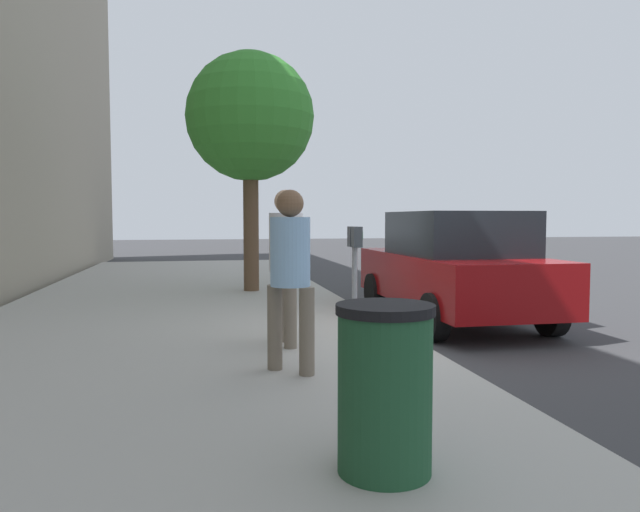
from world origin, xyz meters
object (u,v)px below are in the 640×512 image
parking_meter (355,258)px  street_tree (250,118)px  parked_sedan_near (453,266)px  trash_bin (385,388)px  pedestrian_at_meter (286,253)px  pedestrian_bystander (290,265)px

parking_meter → street_tree: bearing=9.9°
parked_sedan_near → trash_bin: size_ratio=4.36×
pedestrian_at_meter → street_tree: street_tree is taller
parked_sedan_near → street_tree: bearing=39.6°
pedestrian_bystander → parking_meter: bearing=10.8°
street_tree → trash_bin: size_ratio=4.88×
pedestrian_at_meter → pedestrian_bystander: 1.28m
parking_meter → street_tree: (5.15, 0.90, 2.56)m
parked_sedan_near → trash_bin: (-5.55, 2.89, -0.24)m
parking_meter → street_tree: 5.82m
parking_meter → parked_sedan_near: bearing=-52.2°
pedestrian_at_meter → pedestrian_bystander: pedestrian_at_meter is taller
pedestrian_at_meter → street_tree: bearing=83.9°
pedestrian_at_meter → trash_bin: (-3.66, -0.08, -0.60)m
pedestrian_bystander → parked_sedan_near: pedestrian_bystander is taller
street_tree → trash_bin: 9.61m
pedestrian_bystander → street_tree: 7.18m
pedestrian_at_meter → parked_sedan_near: (1.89, -2.97, -0.36)m
pedestrian_bystander → trash_bin: 2.46m
street_tree → parked_sedan_near: bearing=-140.4°
parked_sedan_near → street_tree: (3.56, 2.94, 2.83)m
parking_meter → parked_sedan_near: parked_sedan_near is taller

